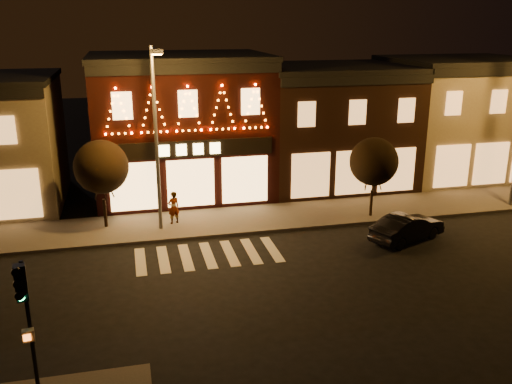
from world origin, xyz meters
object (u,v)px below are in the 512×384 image
object	(u,v)px
traffic_signal_near	(25,308)
pedestrian	(174,207)
streetlamp_mid	(156,126)
dark_sedan	(407,228)

from	to	relation	value
traffic_signal_near	pedestrian	world-z (taller)	traffic_signal_near
streetlamp_mid	pedestrian	distance (m)	4.50
traffic_signal_near	pedestrian	xyz separation A→B (m)	(4.92, 13.38, -2.14)
dark_sedan	pedestrian	world-z (taller)	pedestrian
dark_sedan	pedestrian	bearing A→B (deg)	44.13
traffic_signal_near	streetlamp_mid	size ratio (longest dim) A/B	0.48
dark_sedan	traffic_signal_near	bearing A→B (deg)	96.71
traffic_signal_near	dark_sedan	distance (m)	18.10
streetlamp_mid	pedestrian	world-z (taller)	streetlamp_mid
traffic_signal_near	dark_sedan	world-z (taller)	traffic_signal_near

